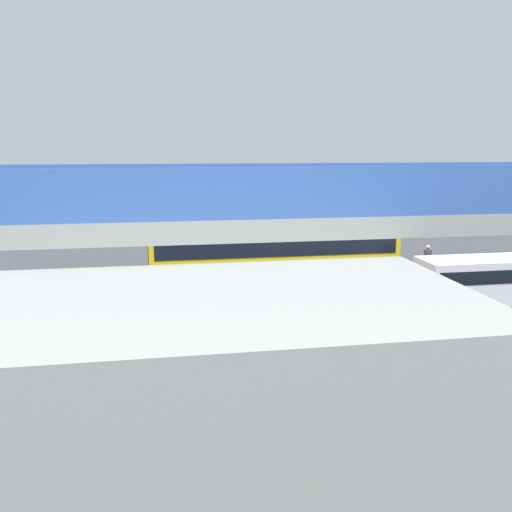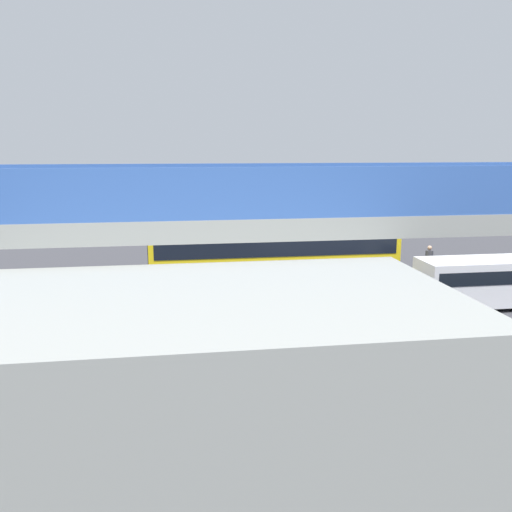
{
  "view_description": "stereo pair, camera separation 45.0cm",
  "coord_description": "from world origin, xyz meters",
  "views": [
    {
      "loc": [
        5.24,
        24.15,
        6.62
      ],
      "look_at": [
        1.22,
        0.44,
        1.6
      ],
      "focal_mm": 36.85,
      "sensor_mm": 36.0,
      "label": 1
    },
    {
      "loc": [
        4.79,
        24.22,
        6.62
      ],
      "look_at": [
        1.22,
        0.44,
        1.6
      ],
      "focal_mm": 36.85,
      "sensor_mm": 36.0,
      "label": 2
    }
  ],
  "objects": [
    {
      "name": "ground",
      "position": [
        0.0,
        0.0,
        0.0
      ],
      "size": [
        80.0,
        80.0,
        0.0
      ],
      "primitive_type": "plane",
      "color": "#38383D"
    },
    {
      "name": "city_bus",
      "position": [
        0.36,
        0.36,
        1.88
      ],
      "size": [
        11.54,
        2.85,
        3.15
      ],
      "color": "yellow",
      "rests_on": "ground"
    },
    {
      "name": "parked_van",
      "position": [
        -7.46,
        4.63,
        1.18
      ],
      "size": [
        4.8,
        2.17,
        2.05
      ],
      "color": "silver",
      "rests_on": "ground"
    },
    {
      "name": "bicycle_orange",
      "position": [
        -7.97,
        2.85,
        0.37
      ],
      "size": [
        1.77,
        0.44,
        0.96
      ],
      "color": "black",
      "rests_on": "ground"
    },
    {
      "name": "bicycle_blue",
      "position": [
        -5.94,
        2.8,
        0.37
      ],
      "size": [
        1.77,
        0.44,
        0.96
      ],
      "color": "black",
      "rests_on": "ground"
    },
    {
      "name": "pedestrian",
      "position": [
        -7.6,
        0.12,
        0.89
      ],
      "size": [
        0.38,
        0.38,
        1.79
      ],
      "color": "#2D2D38",
      "rests_on": "ground"
    },
    {
      "name": "traffic_sign",
      "position": [
        4.56,
        -2.78,
        1.89
      ],
      "size": [
        0.08,
        0.6,
        2.8
      ],
      "color": "slate",
      "rests_on": "ground"
    },
    {
      "name": "lane_dash_leftmost",
      "position": [
        -8.0,
        -2.11,
        0.0
      ],
      "size": [
        2.0,
        0.2,
        0.01
      ],
      "primitive_type": "cube",
      "color": "silver",
      "rests_on": "ground"
    },
    {
      "name": "lane_dash_left",
      "position": [
        -4.0,
        -2.11,
        0.0
      ],
      "size": [
        2.0,
        0.2,
        0.01
      ],
      "primitive_type": "cube",
      "color": "silver",
      "rests_on": "ground"
    },
    {
      "name": "lane_dash_centre",
      "position": [
        0.0,
        -2.11,
        0.0
      ],
      "size": [
        2.0,
        0.2,
        0.01
      ],
      "primitive_type": "cube",
      "color": "silver",
      "rests_on": "ground"
    },
    {
      "name": "lane_dash_right",
      "position": [
        4.0,
        -2.11,
        0.0
      ],
      "size": [
        2.0,
        0.2,
        0.01
      ],
      "primitive_type": "cube",
      "color": "silver",
      "rests_on": "ground"
    },
    {
      "name": "lane_dash_rightmost",
      "position": [
        8.0,
        -2.11,
        0.0
      ],
      "size": [
        2.0,
        0.2,
        0.01
      ],
      "primitive_type": "cube",
      "color": "silver",
      "rests_on": "ground"
    },
    {
      "name": "pedestrian_overpass",
      "position": [
        0.0,
        11.96,
        4.56
      ],
      "size": [
        29.28,
        2.6,
        6.2
      ],
      "color": "gray",
      "rests_on": "ground"
    },
    {
      "name": "station_building",
      "position": [
        4.59,
        15.77,
        2.1
      ],
      "size": [
        9.0,
        5.04,
        4.2
      ],
      "color": "gray",
      "rests_on": "ground"
    }
  ]
}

